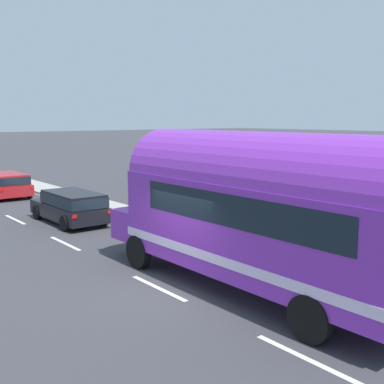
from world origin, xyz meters
name	(u,v)px	position (x,y,z in m)	size (l,w,h in m)	color
ground_plane	(167,292)	(0.00, 0.00, 0.00)	(300.00, 300.00, 0.00)	#38383D
lane_markings	(57,209)	(2.44, 12.69, 0.00)	(3.59, 80.00, 0.01)	silver
sidewalk_slab	(119,211)	(4.41, 10.00, 0.07)	(1.89, 90.00, 0.15)	#9E9B93
painted_bus	(269,207)	(1.74, -1.87, 2.30)	(2.66, 10.80, 4.12)	purple
car_lead	(71,205)	(1.65, 9.25, 0.79)	(1.92, 4.41, 1.37)	black
car_second	(5,183)	(1.69, 18.12, 0.79)	(2.02, 4.48, 1.37)	#A5191E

